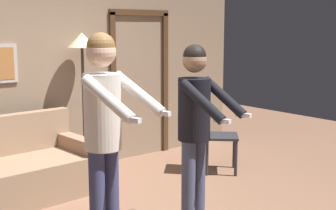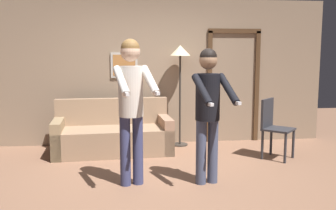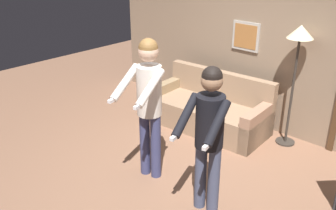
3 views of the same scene
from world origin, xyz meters
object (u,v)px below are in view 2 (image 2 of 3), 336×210
Objects in this scene: person_standing_left at (131,97)px; person_standing_right at (208,103)px; dining_chair_distant at (273,125)px; torchiere_lamp at (180,61)px; couch at (113,136)px.

person_standing_left is 1.07× the size of person_standing_right.
person_standing_right is at bearing -2.99° from person_standing_left.
person_standing_right is 1.81× the size of dining_chair_distant.
person_standing_left is 2.50m from dining_chair_distant.
person_standing_left is 0.94m from person_standing_right.
dining_chair_distant is (2.21, 1.00, -0.57)m from person_standing_left.
person_standing_left is (-0.89, -1.99, -0.40)m from torchiere_lamp.
torchiere_lamp is 1.92m from dining_chair_distant.
couch is at bearing 99.87° from person_standing_left.
torchiere_lamp is 2.09m from person_standing_right.
person_standing_left is at bearing -80.13° from couch.
dining_chair_distant is (1.28, 1.05, -0.49)m from person_standing_right.
torchiere_lamp is (1.17, 0.36, 1.22)m from couch.
dining_chair_distant is at bearing 39.46° from person_standing_right.
couch is 1.16× the size of person_standing_right.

